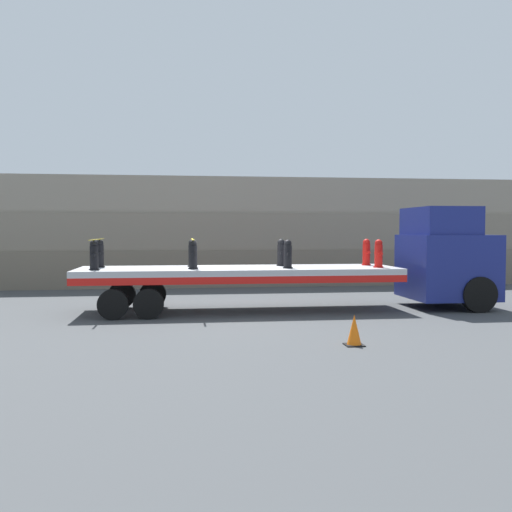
% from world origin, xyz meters
% --- Properties ---
extents(ground_plane, '(120.00, 120.00, 0.00)m').
position_xyz_m(ground_plane, '(0.00, 0.00, 0.00)').
color(ground_plane, '#3F4244').
extents(rock_cliff, '(60.00, 3.30, 4.68)m').
position_xyz_m(rock_cliff, '(0.00, 8.61, 2.34)').
color(rock_cliff, '#706656').
rests_on(rock_cliff, ground_plane).
extents(truck_cab, '(2.43, 2.64, 3.10)m').
position_xyz_m(truck_cab, '(6.55, 0.00, 1.55)').
color(truck_cab, navy).
rests_on(truck_cab, ground_plane).
extents(flatbed_trailer, '(9.38, 2.64, 1.30)m').
position_xyz_m(flatbed_trailer, '(-0.47, 0.00, 1.08)').
color(flatbed_trailer, '#B2B2B7').
rests_on(flatbed_trailer, ground_plane).
extents(fire_hydrant_black_near_0, '(0.29, 0.48, 0.83)m').
position_xyz_m(fire_hydrant_black_near_0, '(-4.09, -0.56, 1.71)').
color(fire_hydrant_black_near_0, black).
rests_on(fire_hydrant_black_near_0, flatbed_trailer).
extents(fire_hydrant_black_far_0, '(0.29, 0.48, 0.83)m').
position_xyz_m(fire_hydrant_black_far_0, '(-4.09, 0.56, 1.71)').
color(fire_hydrant_black_far_0, black).
rests_on(fire_hydrant_black_far_0, flatbed_trailer).
extents(fire_hydrant_black_near_1, '(0.29, 0.48, 0.83)m').
position_xyz_m(fire_hydrant_black_near_1, '(-1.36, -0.56, 1.71)').
color(fire_hydrant_black_near_1, black).
rests_on(fire_hydrant_black_near_1, flatbed_trailer).
extents(fire_hydrant_black_far_1, '(0.29, 0.48, 0.83)m').
position_xyz_m(fire_hydrant_black_far_1, '(-1.36, 0.56, 1.71)').
color(fire_hydrant_black_far_1, black).
rests_on(fire_hydrant_black_far_1, flatbed_trailer).
extents(fire_hydrant_black_near_2, '(0.29, 0.48, 0.83)m').
position_xyz_m(fire_hydrant_black_near_2, '(1.36, -0.56, 1.71)').
color(fire_hydrant_black_near_2, black).
rests_on(fire_hydrant_black_near_2, flatbed_trailer).
extents(fire_hydrant_black_far_2, '(0.29, 0.48, 0.83)m').
position_xyz_m(fire_hydrant_black_far_2, '(1.36, 0.56, 1.71)').
color(fire_hydrant_black_far_2, black).
rests_on(fire_hydrant_black_far_2, flatbed_trailer).
extents(fire_hydrant_red_near_3, '(0.29, 0.48, 0.83)m').
position_xyz_m(fire_hydrant_red_near_3, '(4.09, -0.56, 1.71)').
color(fire_hydrant_red_near_3, red).
rests_on(fire_hydrant_red_near_3, flatbed_trailer).
extents(fire_hydrant_red_far_3, '(0.29, 0.48, 0.83)m').
position_xyz_m(fire_hydrant_red_far_3, '(4.09, 0.56, 1.71)').
color(fire_hydrant_red_far_3, red).
rests_on(fire_hydrant_red_far_3, flatbed_trailer).
extents(cargo_strap_rear, '(0.05, 2.75, 0.01)m').
position_xyz_m(cargo_strap_rear, '(-4.09, 0.00, 2.14)').
color(cargo_strap_rear, yellow).
rests_on(cargo_strap_rear, fire_hydrant_black_near_0).
extents(cargo_strap_middle, '(0.05, 2.75, 0.01)m').
position_xyz_m(cargo_strap_middle, '(-1.36, 0.00, 2.14)').
color(cargo_strap_middle, yellow).
rests_on(cargo_strap_middle, fire_hydrant_black_near_1).
extents(traffic_cone, '(0.39, 0.39, 0.65)m').
position_xyz_m(traffic_cone, '(1.87, -5.35, 0.32)').
color(traffic_cone, black).
rests_on(traffic_cone, ground_plane).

